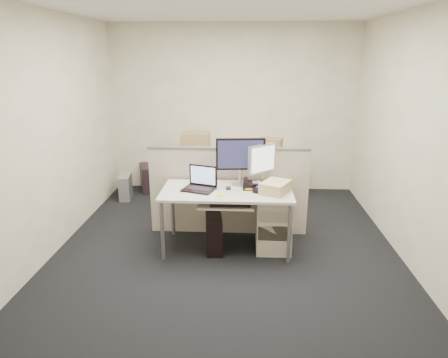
# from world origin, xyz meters

# --- Properties ---
(floor) EXTENTS (4.00, 4.50, 0.01)m
(floor) POSITION_xyz_m (0.00, 0.00, -0.01)
(floor) COLOR black
(floor) RESTS_ON ground
(ceiling) EXTENTS (4.00, 4.50, 0.01)m
(ceiling) POSITION_xyz_m (0.00, 0.00, 2.70)
(ceiling) COLOR white
(ceiling) RESTS_ON ground
(wall_back) EXTENTS (4.00, 0.02, 2.70)m
(wall_back) POSITION_xyz_m (0.00, 2.25, 1.35)
(wall_back) COLOR #EEE9C9
(wall_back) RESTS_ON ground
(wall_front) EXTENTS (4.00, 0.02, 2.70)m
(wall_front) POSITION_xyz_m (0.00, -2.25, 1.35)
(wall_front) COLOR #EEE9C9
(wall_front) RESTS_ON ground
(wall_left) EXTENTS (0.02, 4.50, 2.70)m
(wall_left) POSITION_xyz_m (-2.00, 0.00, 1.35)
(wall_left) COLOR #EEE9C9
(wall_left) RESTS_ON ground
(wall_right) EXTENTS (0.02, 4.50, 2.70)m
(wall_right) POSITION_xyz_m (2.00, 0.00, 1.35)
(wall_right) COLOR #EEE9C9
(wall_right) RESTS_ON ground
(desk) EXTENTS (1.50, 0.75, 0.73)m
(desk) POSITION_xyz_m (0.00, 0.00, 0.66)
(desk) COLOR silver
(desk) RESTS_ON floor
(keyboard_tray) EXTENTS (0.62, 0.32, 0.02)m
(keyboard_tray) POSITION_xyz_m (0.00, -0.18, 0.62)
(keyboard_tray) COLOR silver
(keyboard_tray) RESTS_ON desk
(drawer_pedestal) EXTENTS (0.40, 0.55, 0.65)m
(drawer_pedestal) POSITION_xyz_m (0.55, 0.05, 0.33)
(drawer_pedestal) COLOR #ABA591
(drawer_pedestal) RESTS_ON floor
(cubicle_partition) EXTENTS (2.00, 0.06, 1.10)m
(cubicle_partition) POSITION_xyz_m (0.00, 0.45, 0.55)
(cubicle_partition) COLOR beige
(cubicle_partition) RESTS_ON floor
(back_counter) EXTENTS (2.00, 0.60, 0.72)m
(back_counter) POSITION_xyz_m (0.00, 1.93, 0.36)
(back_counter) COLOR #ABA591
(back_counter) RESTS_ON floor
(monitor_main) EXTENTS (0.59, 0.27, 0.57)m
(monitor_main) POSITION_xyz_m (0.15, 0.18, 1.02)
(monitor_main) COLOR black
(monitor_main) RESTS_ON desk
(monitor_small) EXTENTS (0.43, 0.42, 0.49)m
(monitor_small) POSITION_xyz_m (0.40, 0.18, 0.98)
(monitor_small) COLOR #B7B7BC
(monitor_small) RESTS_ON desk
(laptop) EXTENTS (0.41, 0.36, 0.26)m
(laptop) POSITION_xyz_m (-0.32, -0.02, 0.86)
(laptop) COLOR black
(laptop) RESTS_ON desk
(trackball) EXTENTS (0.14, 0.14, 0.05)m
(trackball) POSITION_xyz_m (0.35, -0.05, 0.75)
(trackball) COLOR black
(trackball) RESTS_ON desk
(desk_phone) EXTENTS (0.23, 0.19, 0.07)m
(desk_phone) POSITION_xyz_m (0.30, 0.08, 0.77)
(desk_phone) COLOR black
(desk_phone) RESTS_ON desk
(paper_stack) EXTENTS (0.22, 0.28, 0.01)m
(paper_stack) POSITION_xyz_m (0.15, 0.12, 0.74)
(paper_stack) COLOR silver
(paper_stack) RESTS_ON desk
(sticky_pad) EXTENTS (0.10, 0.10, 0.01)m
(sticky_pad) POSITION_xyz_m (-0.05, -0.18, 0.74)
(sticky_pad) COLOR yellow
(sticky_pad) RESTS_ON desk
(travel_mug) EXTENTS (0.09, 0.09, 0.16)m
(travel_mug) POSITION_xyz_m (-0.35, 0.22, 0.81)
(travel_mug) COLOR black
(travel_mug) RESTS_ON desk
(banana) EXTENTS (0.18, 0.06, 0.04)m
(banana) POSITION_xyz_m (0.28, 0.00, 0.75)
(banana) COLOR yellow
(banana) RESTS_ON desk
(cellphone) EXTENTS (0.05, 0.10, 0.01)m
(cellphone) POSITION_xyz_m (0.02, 0.05, 0.74)
(cellphone) COLOR black
(cellphone) RESTS_ON desk
(manila_folders) EXTENTS (0.39, 0.42, 0.13)m
(manila_folders) POSITION_xyz_m (0.55, -0.05, 0.79)
(manila_folders) COLOR tan
(manila_folders) RESTS_ON desk
(keyboard) EXTENTS (0.45, 0.17, 0.02)m
(keyboard) POSITION_xyz_m (0.05, -0.22, 0.64)
(keyboard) COLOR black
(keyboard) RESTS_ON keyboard_tray
(pc_tower_desk) EXTENTS (0.24, 0.47, 0.43)m
(pc_tower_desk) POSITION_xyz_m (-0.15, -0.05, 0.21)
(pc_tower_desk) COLOR black
(pc_tower_desk) RESTS_ON floor
(pc_tower_spare_dark) EXTENTS (0.33, 0.50, 0.44)m
(pc_tower_spare_dark) POSITION_xyz_m (-1.45, 2.03, 0.22)
(pc_tower_spare_dark) COLOR black
(pc_tower_spare_dark) RESTS_ON floor
(pc_tower_spare_silver) EXTENTS (0.22, 0.43, 0.39)m
(pc_tower_spare_silver) POSITION_xyz_m (-1.70, 1.63, 0.19)
(pc_tower_spare_silver) COLOR #B7B7BC
(pc_tower_spare_silver) RESTS_ON floor
(cardboard_box_left) EXTENTS (0.44, 0.33, 0.33)m
(cardboard_box_left) POSITION_xyz_m (-0.58, 1.81, 0.88)
(cardboard_box_left) COLOR #9C7D52
(cardboard_box_left) RESTS_ON back_counter
(cardboard_box_right) EXTENTS (0.40, 0.35, 0.24)m
(cardboard_box_right) POSITION_xyz_m (0.60, 1.81, 0.84)
(cardboard_box_right) COLOR #9C7D52
(cardboard_box_right) RESTS_ON back_counter
(red_binder) EXTENTS (0.17, 0.29, 0.26)m
(red_binder) POSITION_xyz_m (-0.55, 1.83, 0.85)
(red_binder) COLOR maroon
(red_binder) RESTS_ON back_counter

